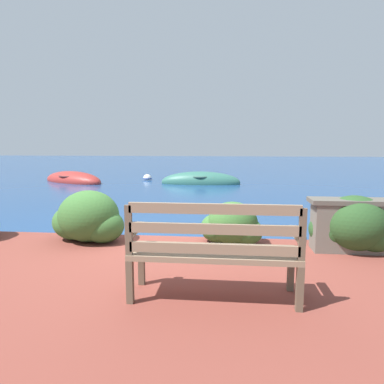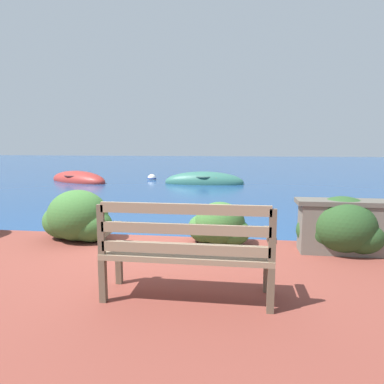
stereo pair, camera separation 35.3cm
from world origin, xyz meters
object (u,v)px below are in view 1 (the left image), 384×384
Objects in this scene: rowboat_nearest at (201,182)px; rowboat_mid at (73,180)px; mooring_buoy at (147,178)px; park_bench at (214,248)px.

rowboat_mid is (-5.54, 0.13, -0.00)m from rowboat_nearest.
park_bench is at bearing -74.07° from mooring_buoy.
park_bench is 0.45× the size of rowboat_mid.
park_bench is 0.48× the size of rowboat_nearest.
mooring_buoy is (-3.50, 12.27, -0.64)m from park_bench.
mooring_buoy is (-2.55, 1.33, -0.01)m from rowboat_nearest.
rowboat_nearest reaches higher than mooring_buoy.
rowboat_nearest is at bearing 26.50° from rowboat_mid.
rowboat_nearest is at bearing 91.30° from park_bench.
park_bench is 12.85m from rowboat_mid.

